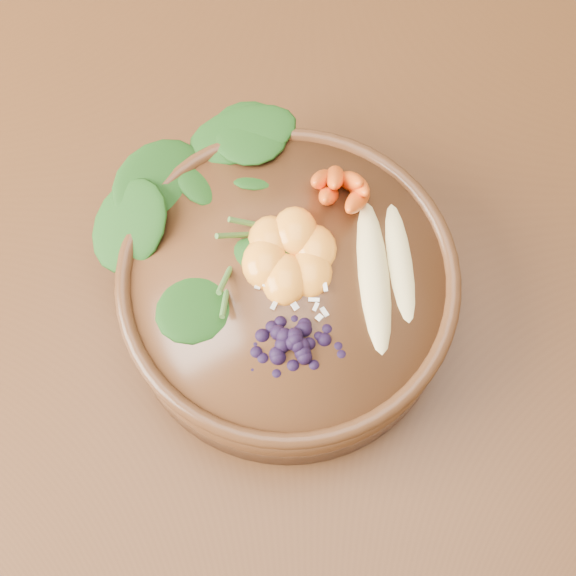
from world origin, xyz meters
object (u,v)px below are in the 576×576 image
Objects in this scene: dining_table at (364,259)px; banana_halves at (389,262)px; stoneware_bowl at (288,293)px; carrot_cluster at (348,169)px; mandarin_cluster at (290,248)px; blueberry_pile at (294,336)px; kale_heap at (233,201)px.

banana_halves is at bearing -89.45° from dining_table.
stoneware_bowl is (-0.07, -0.09, 0.13)m from dining_table.
mandarin_cluster is at bearing -129.81° from carrot_cluster.
dining_table is at bearing 63.96° from blueberry_pile.
carrot_cluster is at bearing 58.55° from stoneware_bowl.
stoneware_bowl is at bearing -130.08° from dining_table.
banana_halves is 1.23× the size of blueberry_pile.
kale_heap reaches higher than banana_halves.
kale_heap is 0.12m from banana_halves.
kale_heap is at bearing -162.97° from dining_table.
stoneware_bowl is at bearing -177.26° from banana_halves.
mandarin_cluster reaches higher than stoneware_bowl.
mandarin_cluster is 0.69× the size of blueberry_pile.
kale_heap is (-0.12, -0.04, 0.18)m from dining_table.
banana_halves is at bearing -66.94° from carrot_cluster.
carrot_cluster is 0.60× the size of blueberry_pile.
carrot_cluster is at bearing -151.81° from dining_table.
stoneware_bowl is 0.09m from banana_halves.
banana_halves is 0.09m from blueberry_pile.
dining_table is 9.49× the size of kale_heap.
banana_halves is (0.07, 0.01, 0.05)m from stoneware_bowl.
blueberry_pile is (0.00, -0.05, 0.05)m from stoneware_bowl.
dining_table is 0.22m from kale_heap.
blueberry_pile is (-0.04, -0.12, -0.02)m from carrot_cluster.
mandarin_cluster is (-0.07, 0.01, 0.00)m from banana_halves.
mandarin_cluster is (-0.04, -0.05, -0.02)m from carrot_cluster.
stoneware_bowl is 0.09m from kale_heap.
carrot_cluster is at bearing 113.06° from banana_halves.
stoneware_bowl is 1.76× the size of banana_halves.
dining_table is 0.20m from carrot_cluster.
stoneware_bowl is at bearing -123.69° from carrot_cluster.
blueberry_pile is (-0.07, -0.14, 0.18)m from dining_table.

